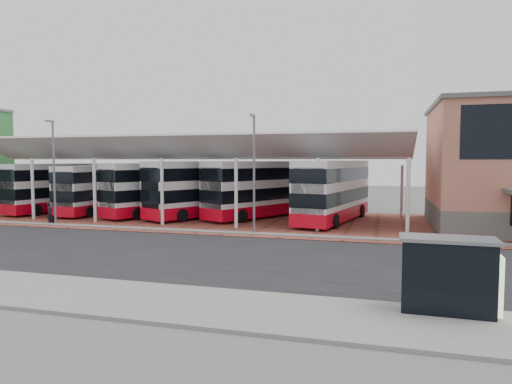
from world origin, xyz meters
TOP-DOWN VIEW (x-y plane):
  - ground at (0.00, 0.00)m, footprint 140.00×140.00m
  - road at (0.00, -1.00)m, footprint 120.00×14.00m
  - forecourt at (2.00, 13.00)m, footprint 72.00×16.00m
  - sidewalk at (0.00, -9.00)m, footprint 120.00×4.00m
  - north_kerb at (0.00, 6.20)m, footprint 120.00×0.80m
  - yellow_line_near at (0.00, -7.00)m, footprint 120.00×0.12m
  - yellow_line_far at (0.00, -6.70)m, footprint 120.00×0.12m
  - canopy at (-6.00, 13.94)m, footprint 37.00×11.63m
  - lamp_west at (-14.00, 6.27)m, footprint 0.16×0.90m
  - lamp_east at (2.00, 6.27)m, footprint 0.16×0.90m
  - bus_0 at (-20.09, 14.42)m, footprint 4.84×11.60m
  - bus_1 at (-15.41, 14.45)m, footprint 3.00×10.94m
  - bus_2 at (-9.15, 14.42)m, footprint 6.95×11.58m
  - bus_3 at (-4.67, 14.31)m, footprint 7.88×11.82m
  - bus_4 at (0.07, 15.32)m, footprint 7.85×11.84m
  - bus_5 at (6.50, 14.14)m, footprint 5.13×12.35m
  - pedestrian at (-15.26, 7.21)m, footprint 0.49×0.65m
  - suitcase at (-14.79, 6.86)m, footprint 0.36×0.25m
  - bus_shelter at (12.71, -7.86)m, footprint 3.08×1.47m

SIDE VIEW (x-z plane):
  - ground at x=0.00m, z-range 0.00..0.00m
  - road at x=0.00m, z-range 0.00..0.02m
  - yellow_line_near at x=0.00m, z-range 0.02..0.03m
  - yellow_line_far at x=0.00m, z-range 0.02..0.03m
  - forecourt at x=2.00m, z-range 0.00..0.06m
  - sidewalk at x=0.00m, z-range 0.00..0.14m
  - north_kerb at x=0.00m, z-range 0.00..0.14m
  - suitcase at x=-14.79m, z-range 0.06..0.67m
  - pedestrian at x=-15.26m, z-range 0.06..1.68m
  - bus_shelter at x=12.71m, z-range 0.44..2.87m
  - bus_1 at x=-15.41m, z-range 0.05..4.52m
  - bus_0 at x=-20.09m, z-range 0.05..4.70m
  - bus_2 at x=-9.15m, z-range 0.04..4.77m
  - bus_3 at x=-4.67m, z-range 0.04..4.94m
  - bus_4 at x=0.07m, z-range 0.04..4.95m
  - bus_5 at x=6.50m, z-range 0.04..5.00m
  - lamp_west at x=-14.00m, z-range 0.32..8.40m
  - lamp_east at x=2.00m, z-range 0.32..8.40m
  - canopy at x=-6.00m, z-range 2.26..9.33m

